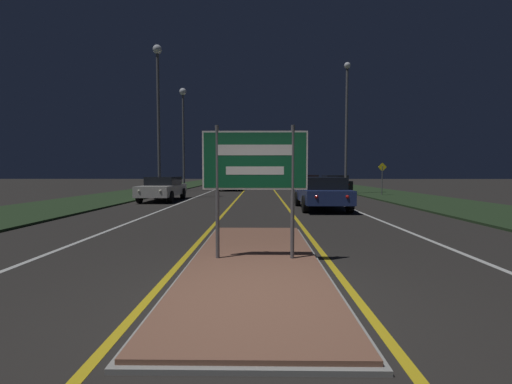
{
  "coord_description": "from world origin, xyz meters",
  "views": [
    {
      "loc": [
        0.1,
        -4.19,
        1.65
      ],
      "look_at": [
        0.0,
        3.41,
        1.21
      ],
      "focal_mm": 24.0,
      "sensor_mm": 36.0,
      "label": 1
    }
  ],
  "objects_px": {
    "car_approaching_0": "(163,188)",
    "warning_sign": "(382,175)",
    "highway_sign": "(255,166)",
    "streetlight_right_near": "(347,116)",
    "car_receding_2": "(310,180)",
    "streetlight_left_far": "(183,120)",
    "car_receding_1": "(334,183)",
    "streetlight_left_near": "(158,98)",
    "car_receding_3": "(300,179)",
    "car_approaching_1": "(230,182)",
    "car_receding_0": "(322,192)"
  },
  "relations": [
    {
      "from": "highway_sign",
      "to": "car_receding_2",
      "type": "xyz_separation_m",
      "value": [
        5.7,
        32.64,
        -1.04
      ]
    },
    {
      "from": "streetlight_right_near",
      "to": "car_approaching_1",
      "type": "xyz_separation_m",
      "value": [
        -9.03,
        5.87,
        -4.96
      ]
    },
    {
      "from": "car_receding_0",
      "to": "car_receding_1",
      "type": "height_order",
      "value": "car_receding_0"
    },
    {
      "from": "car_approaching_0",
      "to": "warning_sign",
      "type": "xyz_separation_m",
      "value": [
        14.09,
        3.98,
        0.69
      ]
    },
    {
      "from": "streetlight_left_far",
      "to": "car_receding_0",
      "type": "bearing_deg",
      "value": -57.33
    },
    {
      "from": "highway_sign",
      "to": "streetlight_right_near",
      "type": "relative_size",
      "value": 0.25
    },
    {
      "from": "streetlight_left_far",
      "to": "car_receding_3",
      "type": "bearing_deg",
      "value": 56.53
    },
    {
      "from": "car_approaching_0",
      "to": "warning_sign",
      "type": "height_order",
      "value": "warning_sign"
    },
    {
      "from": "car_receding_1",
      "to": "warning_sign",
      "type": "xyz_separation_m",
      "value": [
        2.46,
        -4.01,
        0.67
      ]
    },
    {
      "from": "highway_sign",
      "to": "warning_sign",
      "type": "distance_m",
      "value": 19.6
    },
    {
      "from": "streetlight_left_far",
      "to": "car_receding_1",
      "type": "distance_m",
      "value": 13.97
    },
    {
      "from": "car_receding_0",
      "to": "car_approaching_0",
      "type": "distance_m",
      "value": 9.55
    },
    {
      "from": "car_receding_3",
      "to": "warning_sign",
      "type": "bearing_deg",
      "value": -83.56
    },
    {
      "from": "highway_sign",
      "to": "warning_sign",
      "type": "bearing_deg",
      "value": 64.24
    },
    {
      "from": "car_receding_3",
      "to": "car_receding_2",
      "type": "bearing_deg",
      "value": -90.08
    },
    {
      "from": "car_approaching_0",
      "to": "warning_sign",
      "type": "distance_m",
      "value": 14.66
    },
    {
      "from": "highway_sign",
      "to": "car_receding_0",
      "type": "xyz_separation_m",
      "value": [
        2.82,
        9.11,
        -0.99
      ]
    },
    {
      "from": "car_receding_1",
      "to": "warning_sign",
      "type": "distance_m",
      "value": 4.75
    },
    {
      "from": "car_approaching_1",
      "to": "car_receding_0",
      "type": "bearing_deg",
      "value": -71.01
    },
    {
      "from": "streetlight_left_near",
      "to": "car_receding_1",
      "type": "relative_size",
      "value": 2.03
    },
    {
      "from": "streetlight_left_far",
      "to": "car_approaching_1",
      "type": "xyz_separation_m",
      "value": [
        3.97,
        1.19,
        -5.39
      ]
    },
    {
      "from": "highway_sign",
      "to": "car_receding_1",
      "type": "bearing_deg",
      "value": 74.38
    },
    {
      "from": "car_receding_1",
      "to": "car_approaching_0",
      "type": "height_order",
      "value": "car_receding_1"
    },
    {
      "from": "car_receding_3",
      "to": "car_approaching_1",
      "type": "distance_m",
      "value": 19.37
    },
    {
      "from": "streetlight_right_near",
      "to": "car_receding_2",
      "type": "relative_size",
      "value": 2.06
    },
    {
      "from": "streetlight_left_near",
      "to": "car_receding_1",
      "type": "distance_m",
      "value": 14.89
    },
    {
      "from": "car_receding_0",
      "to": "car_approaching_0",
      "type": "xyz_separation_m",
      "value": [
        -8.4,
        4.56,
        -0.03
      ]
    },
    {
      "from": "car_approaching_1",
      "to": "streetlight_left_far",
      "type": "bearing_deg",
      "value": -163.28
    },
    {
      "from": "streetlight_left_near",
      "to": "streetlight_left_far",
      "type": "distance_m",
      "value": 8.62
    },
    {
      "from": "car_approaching_1",
      "to": "car_approaching_0",
      "type": "bearing_deg",
      "value": -104.38
    },
    {
      "from": "streetlight_left_near",
      "to": "streetlight_right_near",
      "type": "relative_size",
      "value": 0.99
    },
    {
      "from": "streetlight_left_far",
      "to": "car_receding_2",
      "type": "xyz_separation_m",
      "value": [
        12.32,
        8.79,
        -5.47
      ]
    },
    {
      "from": "streetlight_left_far",
      "to": "highway_sign",
      "type": "bearing_deg",
      "value": -74.47
    },
    {
      "from": "car_receding_1",
      "to": "car_approaching_1",
      "type": "bearing_deg",
      "value": 158.74
    },
    {
      "from": "car_approaching_1",
      "to": "car_receding_3",
      "type": "bearing_deg",
      "value": 64.4
    },
    {
      "from": "highway_sign",
      "to": "warning_sign",
      "type": "relative_size",
      "value": 1.07
    },
    {
      "from": "warning_sign",
      "to": "car_receding_2",
      "type": "bearing_deg",
      "value": 100.65
    },
    {
      "from": "car_receding_0",
      "to": "car_approaching_1",
      "type": "bearing_deg",
      "value": 108.99
    },
    {
      "from": "warning_sign",
      "to": "streetlight_left_far",
      "type": "bearing_deg",
      "value": 157.73
    },
    {
      "from": "streetlight_right_near",
      "to": "car_receding_2",
      "type": "xyz_separation_m",
      "value": [
        -0.68,
        13.47,
        -5.04
      ]
    },
    {
      "from": "streetlight_right_near",
      "to": "car_receding_1",
      "type": "height_order",
      "value": "streetlight_right_near"
    },
    {
      "from": "car_receding_0",
      "to": "car_receding_2",
      "type": "bearing_deg",
      "value": 83.04
    },
    {
      "from": "car_receding_0",
      "to": "warning_sign",
      "type": "bearing_deg",
      "value": 56.3
    },
    {
      "from": "streetlight_right_near",
      "to": "car_receding_2",
      "type": "bearing_deg",
      "value": 92.87
    },
    {
      "from": "car_approaching_1",
      "to": "warning_sign",
      "type": "distance_m",
      "value": 13.41
    },
    {
      "from": "streetlight_left_far",
      "to": "streetlight_right_near",
      "type": "height_order",
      "value": "streetlight_right_near"
    },
    {
      "from": "car_approaching_0",
      "to": "car_approaching_1",
      "type": "height_order",
      "value": "car_approaching_1"
    },
    {
      "from": "streetlight_right_near",
      "to": "car_approaching_0",
      "type": "xyz_separation_m",
      "value": [
        -11.95,
        -5.5,
        -5.02
      ]
    },
    {
      "from": "streetlight_left_near",
      "to": "car_receding_1",
      "type": "xyz_separation_m",
      "value": [
        12.29,
        6.41,
        -5.45
      ]
    },
    {
      "from": "highway_sign",
      "to": "streetlight_right_near",
      "type": "bearing_deg",
      "value": 71.61
    }
  ]
}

